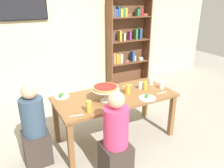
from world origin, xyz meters
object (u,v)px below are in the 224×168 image
at_px(cutlery_fork_far, 76,116).
at_px(beer_glass_amber_short, 128,89).
at_px(diner_near_left, 116,142).
at_px(deep_dish_pizza_stand, 106,89).
at_px(cutlery_fork_near, 127,86).
at_px(water_glass_clear_far, 162,85).
at_px(television, 20,4).
at_px(water_glass_clear_spare, 151,81).
at_px(cutlery_knife_near, 162,93).
at_px(salad_plate_far_diner, 147,98).
at_px(dining_table, 115,101).
at_px(diner_head_west, 35,130).
at_px(bookshelf, 127,39).
at_px(salad_plate_near_diner, 61,96).
at_px(water_glass_clear_near, 141,85).
at_px(beer_glass_amber_tall, 145,86).
at_px(beer_glass_amber_spare, 89,107).

bearing_deg(cutlery_fork_far, beer_glass_amber_short, 26.50).
distance_m(diner_near_left, beer_glass_amber_short, 0.95).
xyz_separation_m(deep_dish_pizza_stand, cutlery_fork_near, (0.57, 0.33, -0.18)).
bearing_deg(water_glass_clear_far, television, 127.25).
xyz_separation_m(beer_glass_amber_short, water_glass_clear_spare, (0.55, 0.15, -0.02)).
bearing_deg(cutlery_knife_near, salad_plate_far_diner, -167.88).
bearing_deg(salad_plate_far_diner, beer_glass_amber_short, 118.86).
bearing_deg(dining_table, cutlery_fork_near, 33.28).
xyz_separation_m(beer_glass_amber_short, water_glass_clear_far, (0.59, -0.08, -0.02)).
bearing_deg(diner_head_west, bookshelf, 37.33).
bearing_deg(salad_plate_near_diner, water_glass_clear_spare, -7.53).
bearing_deg(water_glass_clear_near, cutlery_fork_far, -163.85).
xyz_separation_m(cutlery_fork_near, cutlery_fork_far, (-1.08, -0.54, 0.00)).
bearing_deg(water_glass_clear_near, cutlery_knife_near, -58.10).
xyz_separation_m(salad_plate_near_diner, water_glass_clear_far, (1.52, -0.43, 0.03)).
distance_m(cutlery_fork_near, cutlery_knife_near, 0.59).
xyz_separation_m(television, cutlery_knife_near, (1.57, -2.36, -1.24)).
height_order(diner_head_west, water_glass_clear_spare, diner_head_west).
bearing_deg(diner_near_left, beer_glass_amber_short, -40.55).
xyz_separation_m(beer_glass_amber_tall, water_glass_clear_spare, (0.23, 0.16, -0.02)).
bearing_deg(dining_table, cutlery_fork_far, -157.03).
xyz_separation_m(diner_near_left, water_glass_clear_far, (1.17, 0.60, 0.30)).
xyz_separation_m(beer_glass_amber_spare, cutlery_fork_near, (0.91, 0.54, -0.08)).
distance_m(beer_glass_amber_tall, water_glass_clear_far, 0.28).
bearing_deg(water_glass_clear_far, diner_head_west, 176.59).
distance_m(dining_table, diner_head_west, 1.20).
bearing_deg(cutlery_fork_far, salad_plate_near_diner, 100.47).
distance_m(dining_table, beer_glass_amber_short, 0.26).
bearing_deg(beer_glass_amber_spare, dining_table, 29.06).
xyz_separation_m(beer_glass_amber_tall, beer_glass_amber_spare, (-1.07, -0.27, 0.01)).
bearing_deg(cutlery_fork_near, cutlery_knife_near, 126.67).
bearing_deg(cutlery_fork_far, water_glass_clear_far, 17.12).
distance_m(cutlery_knife_near, cutlery_fork_far, 1.40).
xyz_separation_m(bookshelf, cutlery_fork_near, (-1.08, -1.78, -0.40)).
bearing_deg(cutlery_fork_far, water_glass_clear_near, 25.92).
height_order(diner_head_west, beer_glass_amber_short, diner_head_west).
relative_size(deep_dish_pizza_stand, water_glass_clear_near, 3.74).
height_order(television, cutlery_fork_far, television).
distance_m(salad_plate_far_diner, water_glass_clear_spare, 0.59).
bearing_deg(diner_near_left, water_glass_clear_far, -63.01).
relative_size(television, cutlery_fork_far, 5.44).
height_order(water_glass_clear_far, water_glass_clear_spare, same).
height_order(deep_dish_pizza_stand, beer_glass_amber_tall, deep_dish_pizza_stand).
bearing_deg(water_glass_clear_far, beer_glass_amber_short, 172.08).
bearing_deg(beer_glass_amber_tall, television, 123.54).
bearing_deg(diner_head_west, water_glass_clear_far, -3.41).
bearing_deg(beer_glass_amber_tall, cutlery_fork_far, -167.58).
bearing_deg(cutlery_fork_near, dining_table, 36.63).
height_order(diner_head_west, salad_plate_far_diner, diner_head_west).
bearing_deg(beer_glass_amber_spare, cutlery_fork_far, -179.59).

